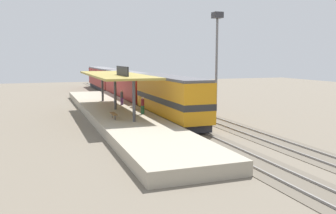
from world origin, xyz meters
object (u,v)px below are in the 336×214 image
(platform_bench, at_px, (114,114))
(person_walking, at_px, (143,104))
(locomotive, at_px, (170,98))
(passenger_carriage_rear, at_px, (103,78))
(person_waiting, at_px, (122,97))
(passenger_carriage_front, at_px, (128,86))
(light_mast, at_px, (217,41))

(platform_bench, xyz_separation_m, person_walking, (3.26, 1.83, 0.51))
(locomotive, relative_size, passenger_carriage_rear, 0.72)
(person_waiting, distance_m, person_walking, 7.60)
(platform_bench, distance_m, person_waiting, 9.87)
(platform_bench, distance_m, passenger_carriage_front, 20.33)
(light_mast, distance_m, person_walking, 13.30)
(platform_bench, bearing_deg, locomotive, 13.18)
(person_waiting, bearing_deg, passenger_carriage_front, 72.68)
(platform_bench, height_order, light_mast, light_mast)
(passenger_carriage_front, distance_m, person_waiting, 10.47)
(passenger_carriage_rear, bearing_deg, light_mast, -76.93)
(passenger_carriage_rear, xyz_separation_m, person_waiting, (-3.11, -30.78, -0.46))
(passenger_carriage_front, relative_size, person_walking, 11.70)
(light_mast, height_order, person_waiting, light_mast)
(passenger_carriage_rear, bearing_deg, person_waiting, -95.77)
(passenger_carriage_front, height_order, passenger_carriage_rear, same)
(platform_bench, xyz_separation_m, passenger_carriage_rear, (6.00, 40.20, 0.97))
(light_mast, bearing_deg, passenger_carriage_front, 121.38)
(person_waiting, bearing_deg, light_mast, -14.42)
(light_mast, height_order, person_walking, light_mast)
(passenger_carriage_front, xyz_separation_m, passenger_carriage_rear, (0.00, 20.80, 0.00))
(platform_bench, xyz_separation_m, person_waiting, (2.89, 9.42, 0.51))
(locomotive, bearing_deg, person_waiting, 111.22)
(locomotive, distance_m, person_walking, 2.83)
(locomotive, bearing_deg, platform_bench, -166.82)
(locomotive, relative_size, person_waiting, 8.44)
(passenger_carriage_front, bearing_deg, person_walking, -98.86)
(platform_bench, height_order, passenger_carriage_front, passenger_carriage_front)
(passenger_carriage_front, distance_m, light_mast, 16.17)
(person_walking, bearing_deg, passenger_carriage_front, 81.14)
(locomotive, xyz_separation_m, passenger_carriage_front, (0.00, 18.00, -0.10))
(person_walking, bearing_deg, person_waiting, 92.82)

